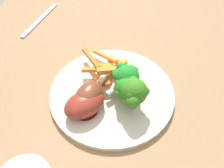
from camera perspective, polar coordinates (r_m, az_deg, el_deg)
dining_table at (r=0.56m, az=0.60°, el=-9.11°), size 0.99×0.83×0.72m
dinner_plate at (r=0.46m, az=-0.00°, el=-2.11°), size 0.27×0.27×0.01m
broccoli_floret_front at (r=0.41m, az=3.87°, el=-1.19°), size 0.05×0.05×0.07m
broccoli_floret_middle at (r=0.39m, az=5.82°, el=-2.23°), size 0.06×0.06×0.07m
broccoli_floret_back at (r=0.42m, az=3.66°, el=2.08°), size 0.05×0.06×0.07m
carrot_fries_pile at (r=0.48m, az=-0.62°, el=4.10°), size 0.11×0.13×0.05m
chicken_drumstick_near at (r=0.42m, az=-5.89°, el=-2.72°), size 0.12×0.08×0.05m
chicken_drumstick_far at (r=0.41m, az=-6.92°, el=-5.13°), size 0.11×0.12×0.04m
fork at (r=0.72m, az=-18.78°, el=16.06°), size 0.19×0.06×0.00m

